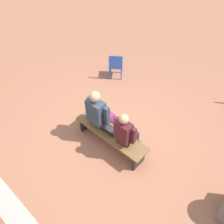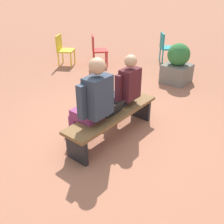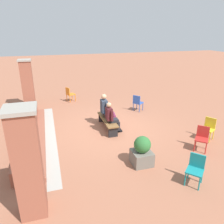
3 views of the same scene
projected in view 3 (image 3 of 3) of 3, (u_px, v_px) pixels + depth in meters
The scene contains 15 objects.
ground_plane at pixel (109, 128), 9.29m from camera, with size 60.00×60.00×0.00m, color #9E6047.
concrete_strip at pixel (50, 136), 8.62m from camera, with size 6.54×0.40×0.01m, color #A8A399.
brick_steps at pixel (30, 134), 8.36m from camera, with size 5.74×0.90×0.45m.
brick_pillar_left_of_steps at pixel (28, 164), 4.59m from camera, with size 0.64×0.64×2.55m.
brick_pillar_right_of_steps at pixel (28, 84), 11.25m from camera, with size 0.64×0.64×2.55m.
bench at pixel (107, 121), 9.13m from camera, with size 1.80×0.44×0.45m.
person_student at pixel (111, 116), 8.69m from camera, with size 0.51×0.64×1.28m.
person_adult at pixel (107, 109), 9.35m from camera, with size 0.59×0.74×1.42m.
laptop at pixel (107, 117), 9.11m from camera, with size 0.32×0.29×0.21m.
plastic_chair_foreground at pixel (70, 93), 12.57m from camera, with size 0.55×0.55×0.84m.
plastic_chair_far_right at pixel (196, 168), 5.82m from camera, with size 0.59×0.59×0.84m.
plastic_chair_by_pillar at pixel (209, 127), 8.22m from camera, with size 0.57×0.57×0.84m.
plastic_chair_mid_courtyard at pixel (137, 102), 11.10m from camera, with size 0.59×0.59×0.84m.
plastic_chair_near_bench_right at pixel (202, 137), 7.49m from camera, with size 0.59×0.59×0.84m.
planter at pixel (142, 152), 6.67m from camera, with size 0.60×0.60×0.94m.
Camera 3 is at (-8.12, 2.33, 3.94)m, focal length 35.00 mm.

